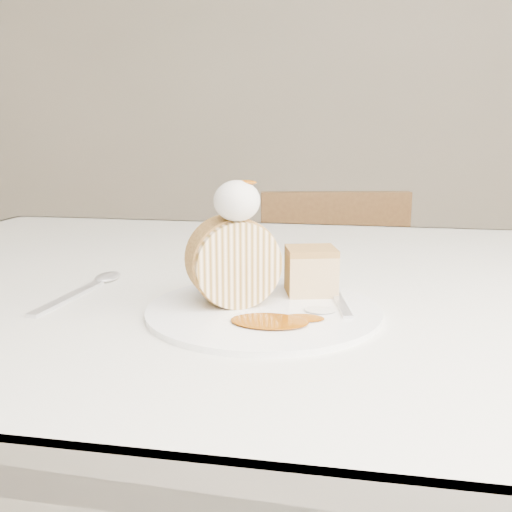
# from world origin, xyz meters

# --- Properties ---
(table) EXTENTS (1.40, 0.90, 0.75)m
(table) POSITION_xyz_m (0.00, 0.20, 0.66)
(table) COLOR silver
(table) RESTS_ON ground
(chair_far) EXTENTS (0.44, 0.44, 0.79)m
(chair_far) POSITION_xyz_m (-0.00, 0.99, 0.45)
(chair_far) COLOR brown
(chair_far) RESTS_ON ground
(plate) EXTENTS (0.31, 0.31, 0.01)m
(plate) POSITION_xyz_m (-0.02, 0.04, 0.75)
(plate) COLOR white
(plate) RESTS_ON table
(roulade_slice) EXTENTS (0.11, 0.09, 0.09)m
(roulade_slice) POSITION_xyz_m (-0.06, 0.05, 0.80)
(roulade_slice) COLOR #FDDDB0
(roulade_slice) RESTS_ON plate
(cake_chunk) EXTENTS (0.07, 0.06, 0.05)m
(cake_chunk) POSITION_xyz_m (0.02, 0.10, 0.78)
(cake_chunk) COLOR tan
(cake_chunk) RESTS_ON plate
(whipped_cream) EXTENTS (0.05, 0.05, 0.04)m
(whipped_cream) POSITION_xyz_m (-0.05, 0.03, 0.87)
(whipped_cream) COLOR silver
(whipped_cream) RESTS_ON roulade_slice
(caramel_drizzle) EXTENTS (0.02, 0.02, 0.01)m
(caramel_drizzle) POSITION_xyz_m (-0.04, 0.04, 0.90)
(caramel_drizzle) COLOR #833E05
(caramel_drizzle) RESTS_ON whipped_cream
(caramel_pool) EXTENTS (0.09, 0.07, 0.00)m
(caramel_pool) POSITION_xyz_m (-0.01, -0.01, 0.76)
(caramel_pool) COLOR #833E05
(caramel_pool) RESTS_ON plate
(fork) EXTENTS (0.05, 0.15, 0.00)m
(fork) POSITION_xyz_m (0.06, 0.07, 0.76)
(fork) COLOR silver
(fork) RESTS_ON plate
(spoon) EXTENTS (0.04, 0.18, 0.00)m
(spoon) POSITION_xyz_m (-0.26, 0.05, 0.75)
(spoon) COLOR silver
(spoon) RESTS_ON table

